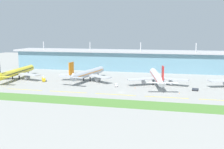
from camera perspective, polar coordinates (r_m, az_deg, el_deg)
ground_plane at (r=186.66m, az=2.08°, el=-3.84°), size 600.00×600.00×0.00m
terminal_building at (r=290.56m, az=6.23°, el=3.01°), size 288.00×34.00×30.66m
airliner_nearest at (r=250.61m, az=-19.79°, el=0.48°), size 48.62×66.98×18.90m
airliner_near_middle at (r=229.31m, az=-5.26°, el=0.22°), size 48.07×61.13×18.90m
airliner_far_middle at (r=214.35m, az=9.63°, el=-0.50°), size 47.95×67.74×18.90m
taxiway_stripe_west at (r=205.51m, az=-18.19°, el=-3.08°), size 28.00×0.70×0.04m
taxiway_stripe_mid_west at (r=190.22m, az=-9.39°, el=-3.70°), size 28.00×0.70×0.04m
taxiway_stripe_centre at (r=180.13m, az=0.68°, el=-4.31°), size 28.00×0.70×0.04m
taxiway_stripe_mid_east at (r=176.13m, az=11.58°, el=-4.81°), size 28.00×0.70×0.04m
taxiway_stripe_east at (r=178.63m, az=22.58°, el=-5.14°), size 28.00×0.70×0.04m
grass_verge at (r=159.26m, az=0.06°, el=-6.10°), size 300.00×18.00×0.10m
baggage_cart at (r=204.87m, az=0.92°, el=-2.29°), size 2.78×3.94×2.48m
fuel_truck at (r=234.12m, az=-14.43°, el=-0.89°), size 5.94×7.51×4.95m
pushback_tug at (r=200.07m, az=17.40°, el=-3.05°), size 4.78×3.22×1.85m
safety_cone_left_wingtip at (r=189.22m, az=14.20°, el=-3.83°), size 0.56×0.56×0.70m
safety_cone_nose_front at (r=200.65m, az=4.96°, el=-2.84°), size 0.56×0.56×0.70m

